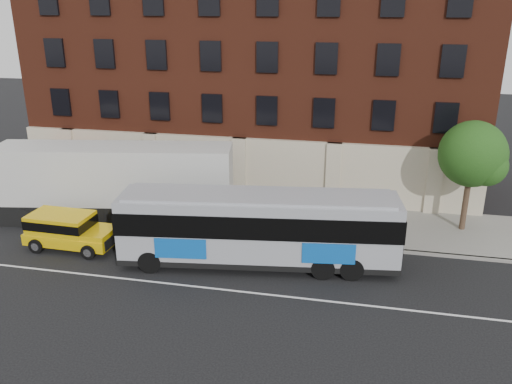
% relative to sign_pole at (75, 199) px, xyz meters
% --- Properties ---
extents(ground, '(120.00, 120.00, 0.00)m').
position_rel_sign_pole_xyz_m(ground, '(8.50, -6.15, -1.45)').
color(ground, black).
rests_on(ground, ground).
extents(sidewalk, '(60.00, 6.00, 0.15)m').
position_rel_sign_pole_xyz_m(sidewalk, '(8.50, 2.85, -1.38)').
color(sidewalk, gray).
rests_on(sidewalk, ground).
extents(kerb, '(60.00, 0.25, 0.15)m').
position_rel_sign_pole_xyz_m(kerb, '(8.50, -0.15, -1.38)').
color(kerb, gray).
rests_on(kerb, ground).
extents(lane_line, '(60.00, 0.12, 0.01)m').
position_rel_sign_pole_xyz_m(lane_line, '(8.50, -5.65, -1.45)').
color(lane_line, silver).
rests_on(lane_line, ground).
extents(building, '(30.00, 12.10, 15.00)m').
position_rel_sign_pole_xyz_m(building, '(8.49, 10.77, 6.13)').
color(building, '#572314').
rests_on(building, sidewalk).
extents(sign_pole, '(0.30, 0.20, 2.50)m').
position_rel_sign_pole_xyz_m(sign_pole, '(0.00, 0.00, 0.00)').
color(sign_pole, gray).
rests_on(sign_pole, ground).
extents(street_tree, '(3.60, 3.60, 6.20)m').
position_rel_sign_pole_xyz_m(street_tree, '(22.04, 3.34, 2.96)').
color(street_tree, '#38291C').
rests_on(street_tree, sidewalk).
extents(city_bus, '(13.70, 4.61, 3.68)m').
position_rel_sign_pole_xyz_m(city_bus, '(11.51, -2.87, 0.58)').
color(city_bus, '#999CA3').
rests_on(city_bus, ground).
extents(yellow_suv, '(4.97, 2.28, 1.89)m').
position_rel_sign_pole_xyz_m(yellow_suv, '(1.31, -3.15, -0.37)').
color(yellow_suv, '#E5B509').
rests_on(yellow_suv, ground).
extents(shipping_container, '(13.82, 5.07, 4.52)m').
position_rel_sign_pole_xyz_m(shipping_container, '(2.20, 0.93, 0.78)').
color(shipping_container, black).
rests_on(shipping_container, ground).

